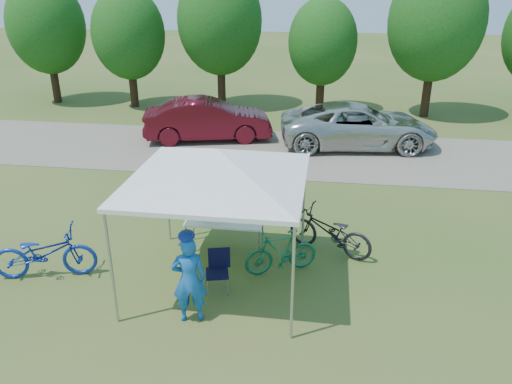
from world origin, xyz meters
The scene contains 14 objects.
ground centered at (0.00, 0.00, 0.00)m, with size 100.00×100.00×0.00m, color #2D5119.
gravel_strip centered at (0.00, 8.00, 0.01)m, with size 24.00×5.00×0.02m, color gray.
canopy centered at (0.00, 0.00, 2.65)m, with size 4.53×4.53×3.00m.
treeline centered at (-0.29, 14.05, 3.53)m, with size 24.89×4.28×6.30m.
folding_table centered at (-0.17, 1.27, 0.64)m, with size 1.66×0.69×0.68m.
folding_chair centered at (0.01, -0.26, 0.48)m, with size 0.51×0.53×0.82m.
cooler centered at (-0.41, 1.27, 0.85)m, with size 0.44×0.30×0.32m.
ice_cream_cup centered at (0.41, 1.22, 0.71)m, with size 0.08×0.08×0.06m, color gold.
cyclist centered at (-0.26, -1.24, 0.80)m, with size 0.59×0.38×1.61m, color blue.
bike_blue centered at (-3.45, -0.33, 0.52)m, with size 0.69×1.98×1.04m, color #112D9A.
bike_green centered at (1.13, 0.52, 0.45)m, with size 0.43×1.51×0.91m, color #176B47.
bike_dark centered at (2.08, 1.43, 0.50)m, with size 0.66×1.90×1.00m, color black.
minivan centered at (2.96, 9.06, 0.77)m, with size 2.48×5.37×1.49m, color beige.
sedan centered at (-2.41, 9.07, 0.77)m, with size 1.59×4.56×1.50m, color #530D19.
Camera 1 is at (1.89, -8.14, 5.47)m, focal length 35.00 mm.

